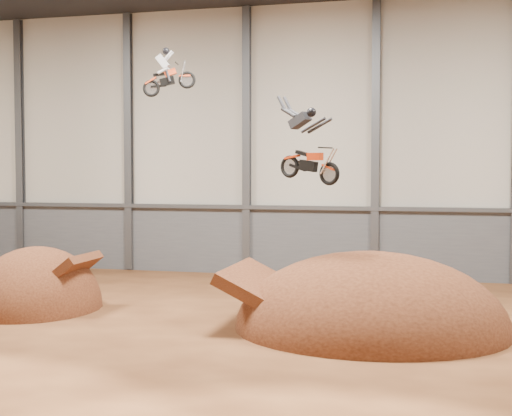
{
  "coord_description": "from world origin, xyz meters",
  "views": [
    {
      "loc": [
        6.23,
        -21.27,
        5.45
      ],
      "look_at": [
        -0.12,
        4.0,
        4.08
      ],
      "focal_mm": 50.0,
      "sensor_mm": 36.0,
      "label": 1
    }
  ],
  "objects": [
    {
      "name": "steel_column_1",
      "position": [
        -10.0,
        14.8,
        7.0
      ],
      "size": [
        0.4,
        0.36,
        13.9
      ],
      "primitive_type": "cube",
      "color": "#47494F",
      "rests_on": "ground"
    },
    {
      "name": "steel_column_0",
      "position": [
        -16.67,
        14.8,
        7.0
      ],
      "size": [
        0.4,
        0.36,
        13.9
      ],
      "primitive_type": "cube",
      "color": "#47494F",
      "rests_on": "ground"
    },
    {
      "name": "steel_rail",
      "position": [
        0.0,
        14.75,
        3.55
      ],
      "size": [
        39.8,
        0.35,
        0.2
      ],
      "primitive_type": "cube",
      "color": "#47494F",
      "rests_on": "lower_band_back"
    },
    {
      "name": "fmx_rider_b",
      "position": [
        2.09,
        2.35,
        6.47
      ],
      "size": [
        3.59,
        2.39,
        3.16
      ],
      "primitive_type": null,
      "rotation": [
        0.0,
        0.14,
        -0.46
      ],
      "color": "red"
    },
    {
      "name": "lower_band_back",
      "position": [
        0.0,
        14.9,
        1.75
      ],
      "size": [
        39.8,
        0.18,
        3.5
      ],
      "primitive_type": "cube",
      "color": "#505257",
      "rests_on": "ground"
    },
    {
      "name": "steel_column_2",
      "position": [
        -3.33,
        14.8,
        7.0
      ],
      "size": [
        0.4,
        0.36,
        13.9
      ],
      "primitive_type": "cube",
      "color": "#47494F",
      "rests_on": "ground"
    },
    {
      "name": "takeoff_ramp",
      "position": [
        -8.93,
        3.55,
        0.0
      ],
      "size": [
        4.95,
        5.71,
        4.95
      ],
      "primitive_type": "ellipsoid",
      "color": "#3B1B0E",
      "rests_on": "ground"
    },
    {
      "name": "back_wall",
      "position": [
        0.0,
        15.0,
        7.0
      ],
      "size": [
        40.0,
        0.1,
        14.0
      ],
      "primitive_type": "cube",
      "color": "#BDB6A7",
      "rests_on": "ground"
    },
    {
      "name": "floor",
      "position": [
        0.0,
        0.0,
        0.0
      ],
      "size": [
        40.0,
        40.0,
        0.0
      ],
      "primitive_type": "plane",
      "color": "#482613",
      "rests_on": "ground"
    },
    {
      "name": "fmx_rider_a",
      "position": [
        -3.89,
        5.27,
        9.48
      ],
      "size": [
        2.58,
        1.29,
        2.32
      ],
      "primitive_type": null,
      "rotation": [
        0.0,
        -0.22,
        0.2
      ],
      "color": "#D8451F"
    },
    {
      "name": "landing_ramp",
      "position": [
        4.15,
        3.07,
        0.0
      ],
      "size": [
        9.33,
        8.26,
        5.38
      ],
      "primitive_type": "ellipsoid",
      "color": "#3B1B0E",
      "rests_on": "ground"
    },
    {
      "name": "steel_column_3",
      "position": [
        3.33,
        14.8,
        7.0
      ],
      "size": [
        0.4,
        0.36,
        13.9
      ],
      "primitive_type": "cube",
      "color": "#47494F",
      "rests_on": "ground"
    }
  ]
}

